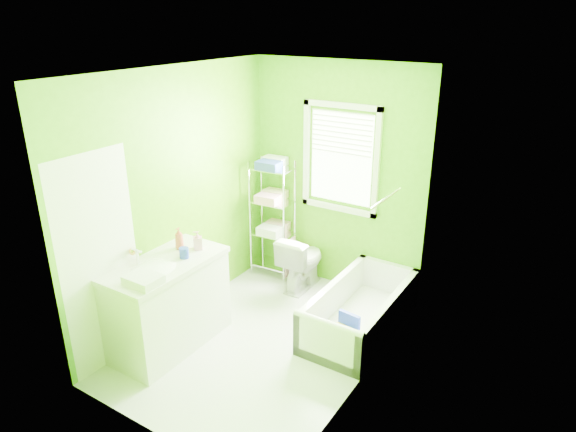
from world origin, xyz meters
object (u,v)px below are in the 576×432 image
Objects in this scene: toilet at (302,261)px; vanity at (168,302)px; wire_shelf_unit at (273,207)px; bathtub at (359,317)px.

vanity reaches higher than toilet.
wire_shelf_unit is at bearing -13.25° from toilet.
bathtub is at bearing -21.37° from wire_shelf_unit.
toilet is 0.73m from wire_shelf_unit.
vanity is at bearing -140.44° from bathtub.
vanity reaches higher than bathtub.
bathtub is 1.26× the size of vanity.
toilet is 0.57× the size of vanity.
bathtub is 2.21× the size of toilet.
toilet is at bearing 73.25° from vanity.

